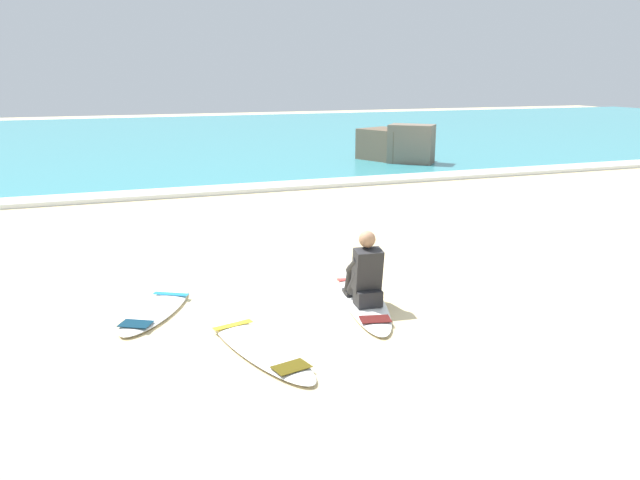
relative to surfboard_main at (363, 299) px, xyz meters
The scene contains 8 objects.
ground_plane 0.49m from the surfboard_main, 131.29° to the left, with size 80.00×80.00×0.00m, color beige.
sea 22.15m from the surfboard_main, 90.83° to the left, with size 80.00×28.00×0.10m, color teal.
breaking_foam 8.45m from the surfboard_main, 92.17° to the left, with size 80.00×0.90×0.11m, color white.
surfboard_main is the anchor object (origin of this frame).
surfer_seated 0.46m from the surfboard_main, 107.66° to the right, with size 0.41×0.73×0.95m.
surfboard_spare_near 2.66m from the surfboard_main, 168.53° to the left, with size 1.32×1.76×0.08m.
surfboard_spare_far 1.94m from the surfboard_main, 149.94° to the right, with size 1.02×2.24×0.08m.
rock_outcrop_distant 13.12m from the surfboard_main, 61.13° to the left, with size 2.10×2.83×1.32m.
Camera 1 is at (-2.90, -7.50, 2.91)m, focal length 35.36 mm.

